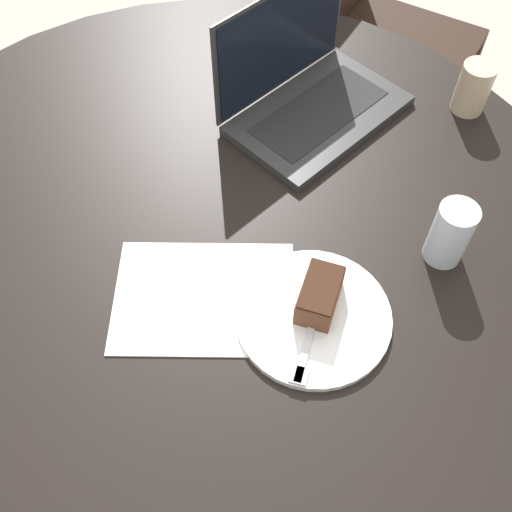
% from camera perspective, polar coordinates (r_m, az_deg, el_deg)
% --- Properties ---
extents(ground_plane, '(12.00, 12.00, 0.00)m').
position_cam_1_polar(ground_plane, '(1.68, -3.16, -11.97)').
color(ground_plane, '#B7AD9E').
extents(dining_table, '(1.39, 1.39, 0.71)m').
position_cam_1_polar(dining_table, '(1.16, -4.49, -0.64)').
color(dining_table, black).
rests_on(dining_table, ground_plane).
extents(chair, '(0.59, 0.59, 0.99)m').
position_cam_1_polar(chair, '(1.92, 11.41, 20.95)').
color(chair, black).
rests_on(chair, ground_plane).
extents(paper_document, '(0.34, 0.29, 0.00)m').
position_cam_1_polar(paper_document, '(0.98, -4.96, -3.90)').
color(paper_document, white).
rests_on(paper_document, dining_table).
extents(plate, '(0.25, 0.25, 0.01)m').
position_cam_1_polar(plate, '(0.96, 5.47, -5.74)').
color(plate, white).
rests_on(plate, dining_table).
extents(cake_slice, '(0.10, 0.11, 0.05)m').
position_cam_1_polar(cake_slice, '(0.94, 6.09, -3.69)').
color(cake_slice, brown).
rests_on(cake_slice, plate).
extents(fork, '(0.11, 0.16, 0.00)m').
position_cam_1_polar(fork, '(0.92, 4.88, -8.33)').
color(fork, silver).
rests_on(fork, plate).
extents(coffee_glass, '(0.07, 0.07, 0.10)m').
position_cam_1_polar(coffee_glass, '(1.31, 19.99, 14.81)').
color(coffee_glass, '#C6AD89').
rests_on(coffee_glass, dining_table).
extents(water_glass, '(0.07, 0.07, 0.12)m').
position_cam_1_polar(water_glass, '(1.02, 18.02, 2.04)').
color(water_glass, silver).
rests_on(water_glass, dining_table).
extents(laptop, '(0.41, 0.36, 0.24)m').
position_cam_1_polar(laptop, '(1.24, 5.02, 15.13)').
color(laptop, '#2D2D2D').
rests_on(laptop, dining_table).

